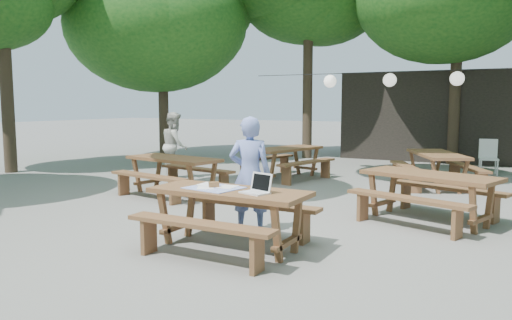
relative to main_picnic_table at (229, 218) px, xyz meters
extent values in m
plane|color=#61615C|center=(0.28, 1.65, -0.39)|extent=(80.00, 80.00, 0.00)
cube|color=black|center=(0.78, 12.15, 1.01)|extent=(6.00, 3.00, 2.80)
cube|color=#543A1D|center=(0.00, 0.00, 0.33)|extent=(2.00, 0.80, 0.06)
cube|color=#543A1D|center=(0.00, -0.65, 0.06)|extent=(1.90, 0.28, 0.05)
cube|color=#543A1D|center=(0.00, 0.65, 0.06)|extent=(1.90, 0.28, 0.05)
cube|color=#543A1D|center=(0.00, 0.00, -0.04)|extent=(1.70, 0.70, 0.69)
cube|color=#543A1D|center=(-2.91, 2.62, 0.33)|extent=(2.11, 1.14, 0.06)
cube|color=#543A1D|center=(-3.02, 1.98, 0.06)|extent=(1.92, 0.61, 0.05)
cube|color=#543A1D|center=(-2.80, 3.26, 0.06)|extent=(1.92, 0.61, 0.05)
cube|color=#543A1D|center=(-2.91, 2.62, -0.04)|extent=(1.80, 0.98, 0.69)
cube|color=#543A1D|center=(1.95, 2.66, 0.33)|extent=(2.15, 1.37, 0.06)
cube|color=#543A1D|center=(1.75, 2.04, 0.06)|extent=(1.90, 0.84, 0.05)
cube|color=#543A1D|center=(2.15, 3.28, 0.06)|extent=(1.90, 0.84, 0.05)
cube|color=#543A1D|center=(1.95, 2.66, -0.04)|extent=(1.83, 1.18, 0.69)
cube|color=#543A1D|center=(-1.88, 5.62, 0.33)|extent=(1.27, 2.14, 0.06)
cube|color=#543A1D|center=(-1.25, 5.46, 0.06)|extent=(0.74, 1.91, 0.05)
cube|color=#543A1D|center=(-2.51, 5.78, 0.06)|extent=(0.74, 1.91, 0.05)
cube|color=#543A1D|center=(-1.88, 5.62, -0.04)|extent=(1.10, 1.82, 0.69)
cube|color=#543A1D|center=(1.54, 6.04, 0.33)|extent=(1.60, 2.15, 0.06)
cube|color=#543A1D|center=(2.13, 6.33, 0.06)|extent=(1.09, 1.83, 0.05)
cube|color=#543A1D|center=(0.96, 5.76, 0.06)|extent=(1.09, 1.83, 0.05)
cube|color=#543A1D|center=(1.54, 6.04, -0.04)|extent=(1.38, 1.83, 0.69)
imported|color=#788CDB|center=(-0.18, 0.85, 0.43)|extent=(0.69, 0.57, 1.64)
imported|color=beige|center=(-4.29, 4.45, 0.41)|extent=(0.94, 0.99, 1.60)
cube|color=silver|center=(2.39, 8.70, 0.01)|extent=(0.51, 0.51, 0.04)
cube|color=silver|center=(2.36, 8.89, 0.27)|extent=(0.44, 0.12, 0.48)
cube|color=silver|center=(2.39, 8.70, -0.20)|extent=(0.49, 0.49, 0.38)
cube|color=white|center=(0.41, -0.09, 0.37)|extent=(0.38, 0.32, 0.02)
cube|color=white|center=(0.45, 0.02, 0.49)|extent=(0.33, 0.16, 0.23)
cube|color=black|center=(0.44, 0.01, 0.49)|extent=(0.28, 0.12, 0.19)
cube|color=blue|center=(-0.22, 0.00, 0.37)|extent=(0.73, 0.65, 0.01)
cube|color=white|center=(-0.32, -0.04, 0.37)|extent=(0.33, 0.36, 0.00)
cube|color=white|center=(-0.10, 0.11, 0.37)|extent=(0.24, 0.32, 0.00)
cube|color=white|center=(-0.43, 0.16, 0.38)|extent=(0.23, 0.31, 0.00)
cube|color=brown|center=(-0.24, 0.02, 0.41)|extent=(0.16, 0.15, 0.06)
cylinder|color=black|center=(0.78, 7.65, 2.21)|extent=(9.00, 0.02, 0.02)
sphere|color=white|center=(-1.52, 7.65, 2.01)|extent=(0.34, 0.34, 0.34)
sphere|color=white|center=(0.08, 7.65, 2.01)|extent=(0.34, 0.34, 0.34)
sphere|color=white|center=(1.68, 7.65, 2.01)|extent=(0.34, 0.34, 0.34)
cylinder|color=#2D2319|center=(-8.72, 3.15, 1.90)|extent=(0.32, 0.32, 4.58)
cylinder|color=#2D2319|center=(-7.22, 7.65, 1.90)|extent=(0.32, 0.32, 4.57)
ellipsoid|color=#144C18|center=(-7.22, 7.65, 4.48)|extent=(5.48, 5.48, 4.11)
cylinder|color=#2D2319|center=(-3.22, 10.15, 2.20)|extent=(0.32, 0.32, 5.18)
cylinder|color=#2D2319|center=(1.28, 10.65, 2.14)|extent=(0.32, 0.32, 5.05)
camera|label=1|loc=(3.23, -5.22, 1.44)|focal=35.00mm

